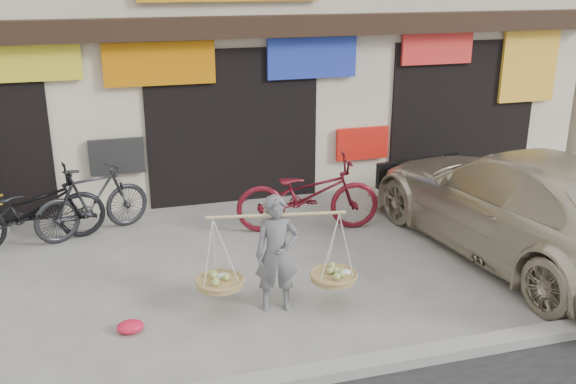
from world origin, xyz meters
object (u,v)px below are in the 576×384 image
object	(u,v)px
bike_1	(92,201)
bike_2	(308,194)
bike_0	(30,210)
street_vendor	(277,259)
suv	(521,204)

from	to	relation	value
bike_1	bike_2	world-z (taller)	bike_2
bike_0	bike_1	bearing A→B (deg)	-90.50
street_vendor	bike_0	distance (m)	4.16
bike_1	bike_2	distance (m)	3.35
street_vendor	bike_1	distance (m)	3.72
street_vendor	bike_2	world-z (taller)	street_vendor
bike_1	bike_0	bearing A→B (deg)	78.29
suv	bike_1	bearing A→B (deg)	-29.88
bike_0	bike_2	bearing A→B (deg)	-109.46
street_vendor	bike_1	world-z (taller)	street_vendor
bike_0	bike_1	size ratio (longest dim) A/B	1.17
bike_0	bike_2	distance (m)	4.19
bike_0	bike_2	world-z (taller)	bike_2
bike_2	suv	xyz separation A→B (m)	(2.64, -1.74, 0.19)
street_vendor	suv	xyz separation A→B (m)	(3.77, 0.56, 0.12)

